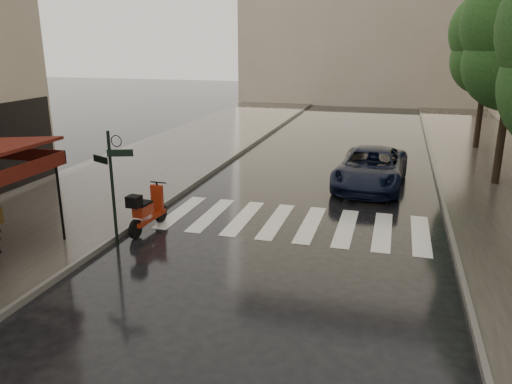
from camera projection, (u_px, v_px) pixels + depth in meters
The scene contains 9 objects.
ground at pixel (93, 306), 10.27m from camera, with size 120.00×120.00×0.00m, color black.
sidewalk_near at pixel (158, 161), 22.48m from camera, with size 6.00×60.00×0.12m, color #38332D.
curb_near at pixel (221, 165), 21.69m from camera, with size 0.12×60.00×0.16m, color #595651.
curb_far at pixel (437, 180), 19.37m from camera, with size 0.12×60.00×0.16m, color #595651.
crosswalk at pixel (293, 223), 15.03m from camera, with size 7.85×3.20×0.01m.
signpost at pixel (112, 180), 12.82m from camera, with size 1.17×0.29×3.10m.
tree_far at pixel (490, 37), 23.69m from camera, with size 3.80×3.80×8.16m.
scooter at pixel (147, 211), 14.25m from camera, with size 0.53×1.94×1.28m.
parked_car at pixel (371, 168), 18.61m from camera, with size 2.38×5.16×1.43m, color black.
Camera 1 is at (5.73, -7.90, 5.23)m, focal length 35.00 mm.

